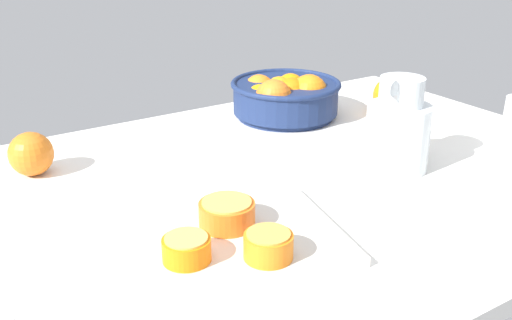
# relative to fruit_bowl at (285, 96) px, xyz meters

# --- Properties ---
(ground_plane) EXTENTS (1.49, 0.90, 0.03)m
(ground_plane) POSITION_rel_fruit_bowl_xyz_m (-0.30, -0.29, -0.07)
(ground_plane) COLOR white
(fruit_bowl) EXTENTS (0.26, 0.26, 0.11)m
(fruit_bowl) POSITION_rel_fruit_bowl_xyz_m (0.00, 0.00, 0.00)
(fruit_bowl) COLOR navy
(fruit_bowl) RESTS_ON ground_plane
(juice_pitcher) EXTENTS (0.16, 0.12, 0.18)m
(juice_pitcher) POSITION_rel_fruit_bowl_xyz_m (-0.00, -0.36, 0.02)
(juice_pitcher) COLOR white
(juice_pitcher) RESTS_ON ground_plane
(cutting_board) EXTENTS (0.38, 0.31, 0.02)m
(cutting_board) POSITION_rel_fruit_bowl_xyz_m (-0.41, -0.43, -0.04)
(cutting_board) COLOR beige
(cutting_board) RESTS_ON ground_plane
(orange_half_0) EXTENTS (0.08, 0.08, 0.04)m
(orange_half_0) POSITION_rel_fruit_bowl_xyz_m (-0.39, -0.40, -0.02)
(orange_half_0) COLOR orange
(orange_half_0) RESTS_ON cutting_board
(orange_half_1) EXTENTS (0.07, 0.07, 0.04)m
(orange_half_1) POSITION_rel_fruit_bowl_xyz_m (-0.39, -0.51, -0.02)
(orange_half_1) COLOR orange
(orange_half_1) RESTS_ON cutting_board
(orange_half_2) EXTENTS (0.07, 0.07, 0.03)m
(orange_half_2) POSITION_rel_fruit_bowl_xyz_m (-0.48, -0.46, -0.02)
(orange_half_2) COLOR orange
(orange_half_2) RESTS_ON cutting_board
(loose_orange_0) EXTENTS (0.08, 0.08, 0.08)m
(loose_orange_0) POSITION_rel_fruit_bowl_xyz_m (-0.58, -0.02, -0.01)
(loose_orange_0) COLOR orange
(loose_orange_0) RESTS_ON ground_plane
(loose_orange_1) EXTENTS (0.09, 0.09, 0.09)m
(loose_orange_1) POSITION_rel_fruit_bowl_xyz_m (0.23, -0.11, -0.01)
(loose_orange_1) COLOR orange
(loose_orange_1) RESTS_ON ground_plane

